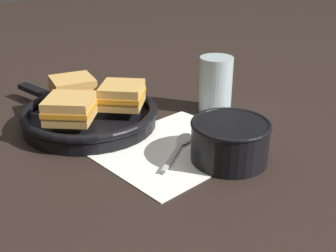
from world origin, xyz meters
name	(u,v)px	position (x,y,z in m)	size (l,w,h in m)	color
ground_plane	(174,149)	(0.00, 0.00, 0.00)	(4.00, 4.00, 0.00)	black
napkin	(176,148)	(0.00, 0.00, 0.00)	(0.29, 0.25, 0.00)	white
soup_bowl	(230,139)	(0.05, -0.09, 0.04)	(0.14, 0.14, 0.07)	black
spoon	(181,143)	(0.01, 0.00, 0.01)	(0.14, 0.10, 0.01)	#B7B7BC
skillet	(90,116)	(-0.07, 0.19, 0.02)	(0.28, 0.40, 0.04)	black
sandwich_near_left	(73,88)	(-0.07, 0.26, 0.07)	(0.10, 0.10, 0.05)	tan
sandwich_near_right	(70,109)	(-0.13, 0.15, 0.07)	(0.12, 0.12, 0.05)	tan
sandwich_far_left	(122,95)	(-0.01, 0.15, 0.07)	(0.12, 0.12, 0.05)	tan
drinking_glass	(216,84)	(0.19, 0.09, 0.06)	(0.07, 0.07, 0.12)	silver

